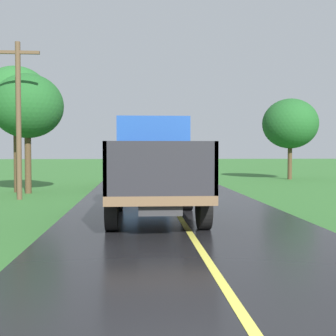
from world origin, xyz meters
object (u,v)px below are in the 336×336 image
at_px(banana_truck_far, 144,158).
at_px(roadside_tree_near_left, 27,106).
at_px(roadside_tree_far_left, 16,97).
at_px(banana_truck_near, 154,166).
at_px(utility_pole_roadside, 19,115).
at_px(roadside_tree_mid_right, 290,124).

relative_size(banana_truck_far, roadside_tree_near_left, 1.10).
relative_size(banana_truck_far, roadside_tree_far_left, 1.02).
bearing_deg(banana_truck_far, banana_truck_near, -89.38).
relative_size(banana_truck_near, roadside_tree_far_left, 1.02).
bearing_deg(banana_truck_near, utility_pole_roadside, 134.40).
distance_m(roadside_tree_near_left, roadside_tree_far_left, 0.98).
bearing_deg(roadside_tree_far_left, roadside_tree_mid_right, 27.82).
bearing_deg(roadside_tree_mid_right, utility_pole_roadside, -142.23).
bearing_deg(roadside_tree_mid_right, banana_truck_near, -120.23).
height_order(roadside_tree_near_left, roadside_tree_mid_right, roadside_tree_mid_right).
distance_m(banana_truck_far, roadside_tree_near_left, 6.76).
relative_size(banana_truck_near, banana_truck_far, 1.00).
bearing_deg(roadside_tree_near_left, roadside_tree_far_left, 137.36).
relative_size(banana_truck_near, utility_pole_roadside, 0.96).
bearing_deg(utility_pole_roadside, banana_truck_far, 51.89).
bearing_deg(roadside_tree_mid_right, roadside_tree_far_left, -152.18).
distance_m(banana_truck_near, roadside_tree_mid_right, 19.12).
height_order(banana_truck_near, roadside_tree_mid_right, roadside_tree_mid_right).
xyz_separation_m(utility_pole_roadside, roadside_tree_mid_right, (14.57, 11.29, 0.40)).
bearing_deg(roadside_tree_near_left, banana_truck_near, -55.45).
distance_m(utility_pole_roadside, roadside_tree_mid_right, 18.44).
xyz_separation_m(banana_truck_far, utility_pole_roadside, (-4.89, -6.23, 1.78)).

